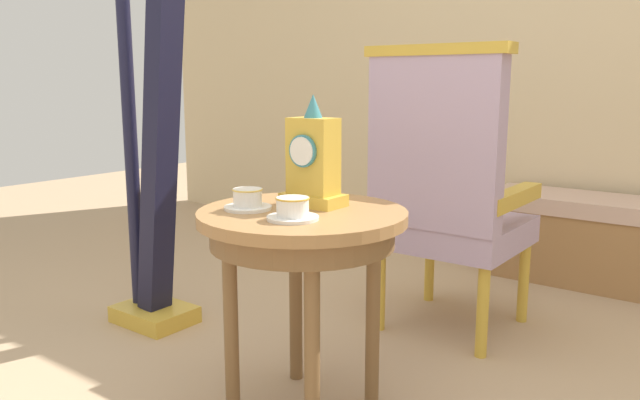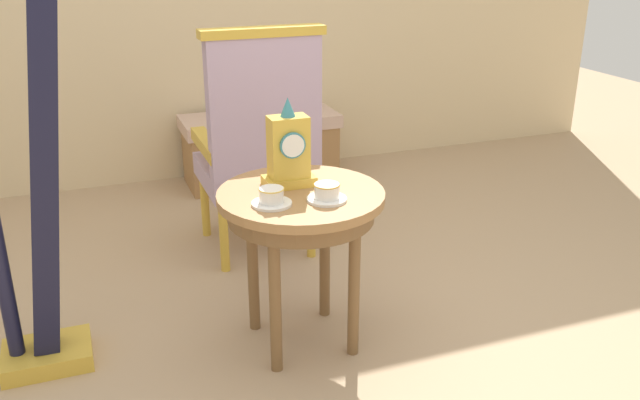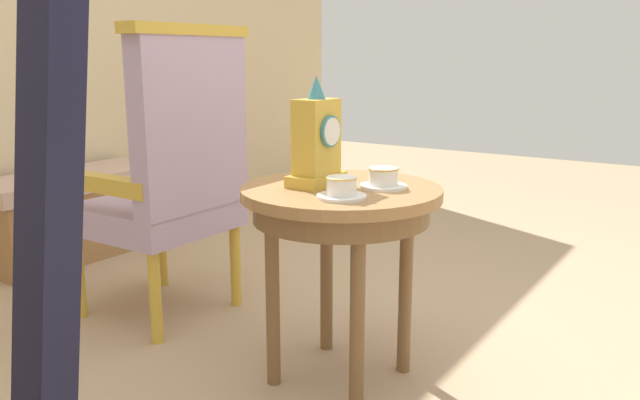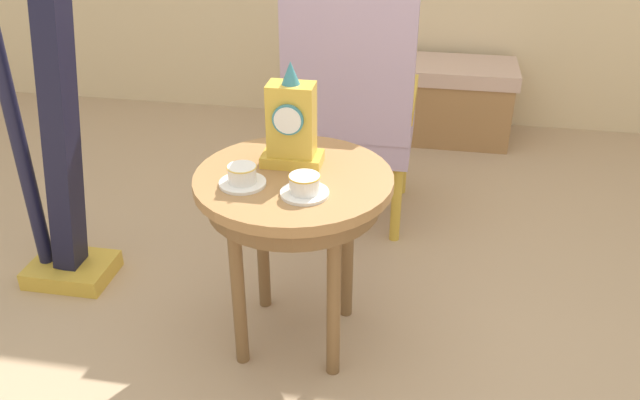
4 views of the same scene
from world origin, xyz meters
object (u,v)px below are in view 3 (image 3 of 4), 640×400
at_px(side_table, 341,213).
at_px(window_bench, 75,213).
at_px(mantel_clock, 317,142).
at_px(armchair, 172,172).
at_px(harp, 25,202).
at_px(teacup_left, 342,189).
at_px(teacup_right, 384,179).

relative_size(side_table, window_bench, 0.64).
bearing_deg(side_table, window_bench, 79.06).
bearing_deg(window_bench, mantel_clock, -102.00).
relative_size(side_table, mantel_clock, 1.89).
xyz_separation_m(side_table, armchair, (0.07, 0.81, 0.04)).
bearing_deg(harp, teacup_left, -19.30).
height_order(teacup_right, window_bench, teacup_right).
height_order(armchair, window_bench, armchair).
xyz_separation_m(teacup_right, window_bench, (0.30, 1.98, -0.44)).
height_order(side_table, armchair, armchair).
relative_size(armchair, harp, 0.62).
bearing_deg(window_bench, armchair, -105.54).
distance_m(teacup_left, mantel_clock, 0.23).
relative_size(side_table, armchair, 0.56).
bearing_deg(teacup_left, mantel_clock, 54.69).
relative_size(side_table, harp, 0.35).
bearing_deg(side_table, mantel_clock, 104.39).
bearing_deg(harp, side_table, -11.38).
distance_m(armchair, window_bench, 1.15).
height_order(side_table, harp, harp).
bearing_deg(teacup_right, armchair, 89.53).
relative_size(mantel_clock, harp, 0.18).
height_order(teacup_left, mantel_clock, mantel_clock).
height_order(side_table, teacup_left, teacup_left).
relative_size(teacup_left, harp, 0.08).
height_order(mantel_clock, window_bench, mantel_clock).
distance_m(teacup_left, armchair, 0.93).
bearing_deg(mantel_clock, teacup_right, -67.35).
xyz_separation_m(side_table, window_bench, (0.36, 1.86, -0.33)).
bearing_deg(harp, teacup_right, -17.04).
distance_m(teacup_right, harp, 1.03).
bearing_deg(teacup_right, window_bench, 81.39).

